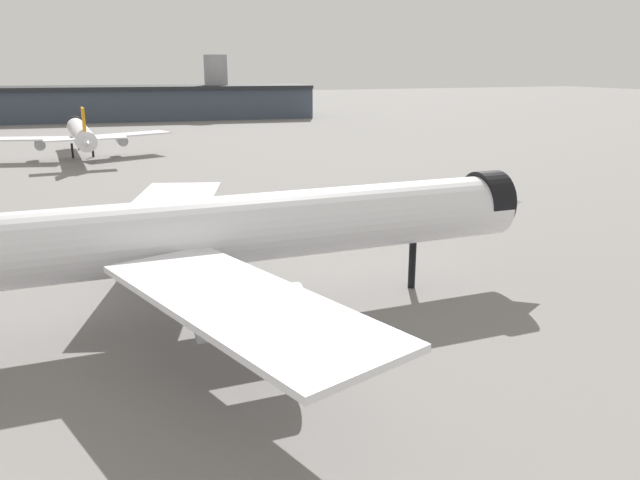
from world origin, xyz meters
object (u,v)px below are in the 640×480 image
(traffic_cone_near_nose, at_px, (179,220))
(baggage_tug_wing, at_px, (348,214))
(airliner_far_taxiway, at_px, (80,133))
(airliner_near_gate, at_px, (240,230))
(traffic_cone_wingtip, at_px, (434,230))

(traffic_cone_near_nose, bearing_deg, baggage_tug_wing, -19.34)
(baggage_tug_wing, bearing_deg, airliner_far_taxiway, 51.55)
(airliner_near_gate, relative_size, baggage_tug_wing, 16.30)
(airliner_near_gate, height_order, airliner_far_taxiway, airliner_near_gate)
(airliner_near_gate, xyz_separation_m, airliner_far_taxiway, (-11.60, 105.45, -1.98))
(airliner_near_gate, distance_m, baggage_tug_wing, 34.90)
(airliner_near_gate, xyz_separation_m, baggage_tug_wing, (21.64, 26.62, -6.40))
(airliner_near_gate, distance_m, traffic_cone_wingtip, 35.00)
(airliner_near_gate, height_order, baggage_tug_wing, airliner_near_gate)
(baggage_tug_wing, distance_m, traffic_cone_wingtip, 12.43)
(traffic_cone_near_nose, bearing_deg, traffic_cone_wingtip, -29.81)
(baggage_tug_wing, height_order, traffic_cone_near_nose, baggage_tug_wing)
(airliner_far_taxiway, relative_size, traffic_cone_wingtip, 76.83)
(airliner_near_gate, relative_size, traffic_cone_near_nose, 86.28)
(baggage_tug_wing, height_order, traffic_cone_wingtip, baggage_tug_wing)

